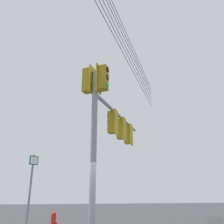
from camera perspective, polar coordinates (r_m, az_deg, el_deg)
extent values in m
cylinder|color=gray|center=(7.49, -4.58, -9.59)|extent=(0.20, 0.20, 5.70)
cylinder|color=gray|center=(10.38, 1.79, -1.03)|extent=(2.77, 4.69, 0.14)
cube|color=olive|center=(8.41, -6.00, 7.63)|extent=(0.41, 0.41, 0.90)
cube|color=#B29319|center=(8.34, -4.94, 7.83)|extent=(0.25, 0.40, 1.04)
cylinder|color=#360503|center=(8.61, -6.93, 9.23)|extent=(0.13, 0.19, 0.20)
cylinder|color=#3C2703|center=(8.48, -7.01, 7.45)|extent=(0.13, 0.19, 0.20)
cylinder|color=green|center=(8.35, -7.09, 5.60)|extent=(0.13, 0.19, 0.20)
cube|color=olive|center=(8.19, -2.18, 8.32)|extent=(0.41, 0.41, 0.90)
cube|color=#B29319|center=(8.24, -3.28, 8.13)|extent=(0.25, 0.40, 1.04)
cylinder|color=#360503|center=(8.27, -1.07, 10.35)|extent=(0.13, 0.19, 0.20)
cylinder|color=#3C2703|center=(8.13, -1.09, 8.51)|extent=(0.13, 0.19, 0.20)
cylinder|color=green|center=(8.00, -1.10, 6.60)|extent=(0.13, 0.19, 0.20)
cube|color=olive|center=(9.38, 0.03, -2.57)|extent=(0.40, 0.40, 0.90)
cube|color=#B29319|center=(9.33, 1.02, -2.48)|extent=(0.24, 0.41, 1.04)
cylinder|color=#360503|center=(9.52, -0.92, -0.92)|extent=(0.12, 0.19, 0.20)
cylinder|color=#3C2703|center=(9.43, -0.93, -2.65)|extent=(0.12, 0.19, 0.20)
cylinder|color=green|center=(9.35, -0.94, -4.42)|extent=(0.12, 0.19, 0.20)
cube|color=olive|center=(10.41, 2.17, -4.23)|extent=(0.41, 0.41, 0.90)
cube|color=#B29319|center=(10.36, 3.06, -4.14)|extent=(0.26, 0.40, 1.04)
cylinder|color=#360503|center=(10.54, 1.30, -2.73)|extent=(0.13, 0.19, 0.20)
cylinder|color=#3C2703|center=(10.46, 1.31, -4.31)|extent=(0.13, 0.19, 0.20)
cylinder|color=green|center=(10.39, 1.32, -5.91)|extent=(0.13, 0.19, 0.20)
cube|color=olive|center=(11.46, 3.93, -5.58)|extent=(0.41, 0.41, 0.90)
cube|color=#B29319|center=(11.41, 4.75, -5.51)|extent=(0.25, 0.40, 1.04)
cylinder|color=#360503|center=(11.57, 3.11, -4.20)|extent=(0.12, 0.19, 0.20)
cylinder|color=#3C2703|center=(11.50, 3.13, -5.65)|extent=(0.12, 0.19, 0.20)
cylinder|color=green|center=(11.44, 3.16, -7.11)|extent=(0.12, 0.19, 0.20)
cylinder|color=slate|center=(8.68, -19.65, -19.26)|extent=(0.07, 0.07, 2.88)
cube|color=#0C7238|center=(8.71, -18.60, -11.17)|extent=(0.28, 0.24, 0.31)
cube|color=white|center=(8.70, -18.55, -11.16)|extent=(0.22, 0.19, 0.25)
cylinder|color=red|center=(11.46, -14.25, -25.06)|extent=(0.22, 0.22, 0.65)
sphere|color=red|center=(11.42, -14.08, -23.14)|extent=(0.20, 0.20, 0.20)
cylinder|color=red|center=(11.37, -13.64, -24.99)|extent=(0.13, 0.13, 0.09)
cylinder|color=black|center=(10.91, -1.44, 21.29)|extent=(10.79, 19.31, 0.26)
cylinder|color=black|center=(11.17, -1.42, 22.83)|extent=(10.79, 19.31, 0.26)
cylinder|color=black|center=(11.43, -1.40, 24.24)|extent=(10.79, 19.31, 0.26)
cylinder|color=black|center=(11.70, -1.38, 25.66)|extent=(10.79, 19.31, 0.26)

